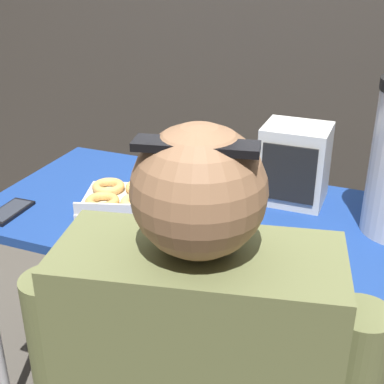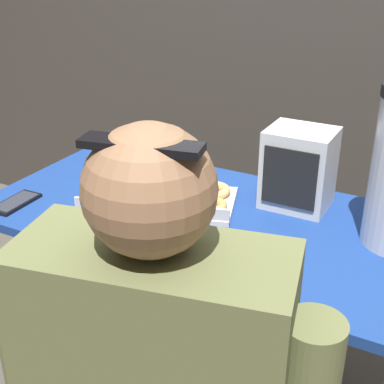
{
  "view_description": "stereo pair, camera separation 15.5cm",
  "coord_description": "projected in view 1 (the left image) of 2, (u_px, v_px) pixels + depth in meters",
  "views": [
    {
      "loc": [
        0.48,
        -1.3,
        1.47
      ],
      "look_at": [
        -0.05,
        0.0,
        0.81
      ],
      "focal_mm": 50.0,
      "sensor_mm": 36.0,
      "label": 1
    },
    {
      "loc": [
        0.62,
        -1.23,
        1.47
      ],
      "look_at": [
        -0.05,
        0.0,
        0.81
      ],
      "focal_mm": 50.0,
      "sensor_mm": 36.0,
      "label": 2
    }
  ],
  "objects": [
    {
      "name": "folding_table",
      "position": [
        207.0,
        230.0,
        1.58
      ],
      "size": [
        1.31,
        0.66,
        0.75
      ],
      "color": "navy",
      "rests_on": "ground"
    },
    {
      "name": "space_heater",
      "position": [
        295.0,
        164.0,
        1.59
      ],
      "size": [
        0.19,
        0.17,
        0.24
      ],
      "color": "silver",
      "rests_on": "folding_table"
    },
    {
      "name": "back_wall",
      "position": [
        297.0,
        8.0,
        2.26
      ],
      "size": [
        6.0,
        0.11,
        2.41
      ],
      "color": "#38332D",
      "rests_on": "ground"
    },
    {
      "name": "donut_box",
      "position": [
        158.0,
        198.0,
        1.6
      ],
      "size": [
        0.5,
        0.36,
        0.05
      ],
      "rotation": [
        0.0,
        0.0,
        0.31
      ],
      "color": "beige",
      "rests_on": "folding_table"
    },
    {
      "name": "cell_phone",
      "position": [
        9.0,
        211.0,
        1.55
      ],
      "size": [
        0.08,
        0.16,
        0.01
      ],
      "rotation": [
        0.0,
        0.0,
        0.03
      ],
      "color": "black",
      "rests_on": "folding_table"
    }
  ]
}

